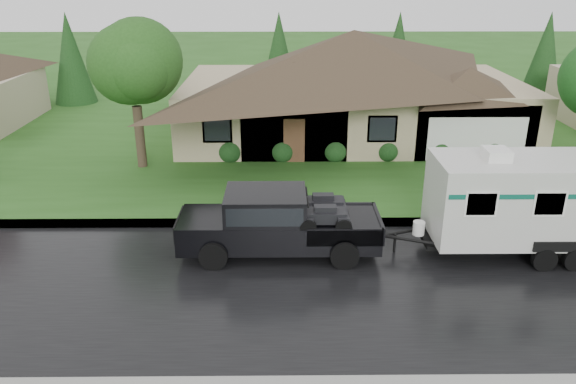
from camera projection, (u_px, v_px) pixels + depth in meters
name	position (u px, v px, depth m)	size (l,w,h in m)	color
ground	(337.00, 253.00, 18.54)	(140.00, 140.00, 0.00)	#27551A
road	(343.00, 285.00, 16.68)	(140.00, 8.00, 0.01)	black
curb	(331.00, 222.00, 20.60)	(140.00, 0.50, 0.15)	gray
lawn	(313.00, 130.00, 32.44)	(140.00, 26.00, 0.15)	#27551A
house_main	(358.00, 72.00, 30.08)	(19.44, 10.80, 6.90)	tan
tree_left_green	(133.00, 69.00, 24.57)	(3.93, 3.93, 6.51)	#382B1E
shrub_row	(361.00, 150.00, 26.95)	(13.60, 1.00, 1.00)	#143814
pickup_truck	(275.00, 221.00, 18.17)	(6.44, 2.45, 2.15)	black
travel_trailer	(550.00, 199.00, 17.98)	(7.94, 2.79, 3.56)	silver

